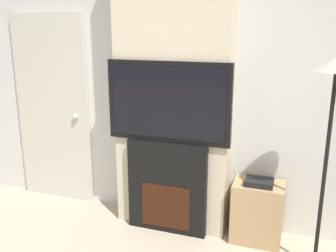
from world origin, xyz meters
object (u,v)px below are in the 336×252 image
(media_stand, at_px, (257,211))
(floor_lamp, at_px, (332,105))
(television, at_px, (168,102))
(fireplace, at_px, (168,187))

(media_stand, bearing_deg, floor_lamp, -28.80)
(television, relative_size, media_stand, 1.89)
(television, xyz_separation_m, media_stand, (0.81, 0.10, -0.95))
(floor_lamp, relative_size, media_stand, 2.81)
(fireplace, height_order, media_stand, fireplace)
(television, distance_m, floor_lamp, 1.32)
(floor_lamp, bearing_deg, fireplace, 172.47)
(fireplace, xyz_separation_m, floor_lamp, (1.30, -0.17, 0.90))
(television, relative_size, floor_lamp, 0.67)
(fireplace, xyz_separation_m, media_stand, (0.81, 0.10, -0.15))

